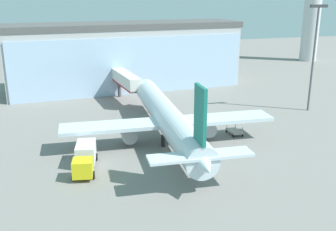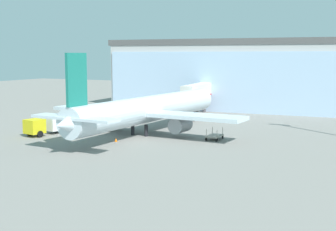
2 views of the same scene
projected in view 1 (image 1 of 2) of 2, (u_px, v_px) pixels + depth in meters
ground at (185, 154)px, 50.83m from camera, size 240.00×240.00×0.00m
terminal_building at (126, 56)px, 84.93m from camera, size 50.77×15.41×14.08m
jet_bridge at (126, 80)px, 73.99m from camera, size 3.49×12.92×5.68m
apron_light_mast at (314, 49)px, 66.87m from camera, size 3.20×0.40×18.19m
airplane at (167, 118)px, 54.53m from camera, size 29.44×37.23×11.20m
catering_truck at (85, 157)px, 46.22m from camera, size 3.55×7.58×2.65m
baggage_cart at (234, 131)px, 57.83m from camera, size 1.64×2.82×1.50m
safety_cone_nose at (180, 159)px, 48.67m from camera, size 0.36×0.36×0.55m
safety_cone_wingtip at (75, 148)px, 51.97m from camera, size 0.36×0.36×0.55m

